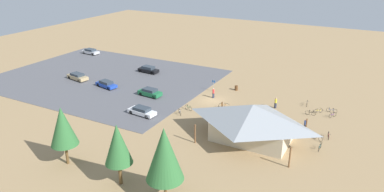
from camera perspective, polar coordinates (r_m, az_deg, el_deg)
name	(u,v)px	position (r m, az deg, el deg)	size (l,w,h in m)	color
ground	(213,100)	(62.98, 3.25, -0.70)	(160.00, 160.00, 0.00)	#9E7F56
parking_lot_asphalt	(105,78)	(76.50, -13.59, 2.82)	(42.89, 33.50, 0.05)	#56565B
bike_pavilion	(252,120)	(49.32, 9.46, -3.69)	(13.13, 9.32, 5.21)	beige
trash_bin	(236,88)	(67.91, 6.98, 1.27)	(0.60, 0.60, 0.90)	brown
lot_sign	(214,84)	(66.76, 3.41, 1.91)	(0.56, 0.08, 2.20)	#99999E
pine_mideast	(164,154)	(36.39, -4.38, -9.09)	(3.92, 3.92, 8.18)	brown
pine_midwest	(118,144)	(39.53, -11.62, -7.46)	(3.04, 3.04, 7.28)	brown
pine_center	(63,126)	(44.97, -19.70, -4.51)	(3.26, 3.26, 7.43)	brown
bicycle_white_yard_front	(318,138)	(52.64, 19.18, -6.23)	(1.45, 0.82, 0.74)	black
bicycle_red_edge_south	(204,112)	(57.42, 1.86, -2.57)	(0.96, 1.47, 0.78)	black
bicycle_teal_lone_east	(320,147)	(50.29, 19.50, -7.56)	(0.48, 1.79, 0.86)	black
bicycle_orange_yard_right	(224,105)	(60.06, 5.03, -1.48)	(1.59, 0.87, 0.86)	black
bicycle_purple_near_porch	(333,115)	(60.42, 21.26, -2.82)	(0.90, 1.49, 0.87)	black
bicycle_black_yard_center	(310,113)	(60.10, 18.16, -2.54)	(1.63, 0.48, 0.87)	black
bicycle_blue_by_bin	(332,110)	(62.28, 21.14, -2.12)	(1.69, 0.48, 0.75)	black
bicycle_yellow_mid_cluster	(318,111)	(61.29, 19.26, -2.22)	(1.28, 1.11, 0.82)	black
bicycle_green_back_row	(188,108)	(58.92, -0.57, -1.86)	(1.62, 0.70, 0.86)	black
bicycle_silver_yard_left	(307,103)	(63.66, 17.67, -1.09)	(0.48, 1.83, 0.86)	black
bicycle_white_lone_west	(180,112)	(57.44, -1.95, -2.51)	(1.21, 1.38, 0.93)	black
bicycle_red_front_row	(329,136)	(53.69, 20.70, -5.84)	(0.50, 1.76, 0.81)	black
car_tan_mid_lot	(78,76)	(76.46, -17.59, 2.95)	(5.05, 2.69, 1.34)	tan
car_black_end_stall	(148,69)	(77.94, -6.88, 4.18)	(4.57, 2.01, 1.41)	black
car_blue_near_entry	(106,84)	(70.62, -13.34, 1.84)	(4.80, 2.60, 1.28)	#1E42B2
car_white_second_row	(142,111)	(57.54, -7.89, -2.35)	(4.76, 2.16, 1.28)	white
car_silver_front_row	(91,51)	(95.64, -15.69, 6.78)	(4.61, 2.12, 1.32)	#BCBCC1
car_green_far_end	(150,92)	(64.90, -6.65, 0.59)	(4.39, 2.13, 1.40)	#1E6B3D
visitor_crossing_yard	(213,93)	(63.77, 3.39, 0.50)	(0.40, 0.39, 1.80)	#2D3347
visitor_at_bikes	(305,124)	(54.85, 17.41, -4.25)	(0.36, 0.36, 1.64)	#2D3347
visitor_by_pavilion	(276,103)	(61.03, 13.04, -1.01)	(0.40, 0.38, 1.85)	#2D3347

